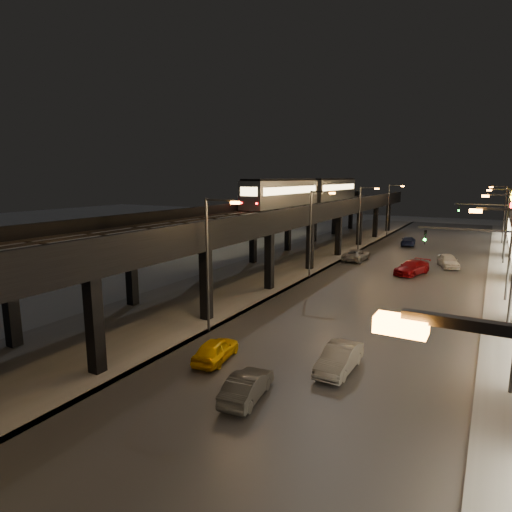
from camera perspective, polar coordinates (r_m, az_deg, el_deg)
The scene contains 25 objects.
ground at distance 21.01m, azimuth -26.94°, elevation -20.24°, with size 220.00×220.00×0.00m, color silver.
road_surface at distance 46.47m, azimuth 18.42°, elevation -2.88°, with size 17.00×120.00×0.06m, color #46474D.
sidewalk_right at distance 45.79m, azimuth 30.81°, elevation -3.98°, with size 4.00×120.00×0.14m, color #9FA1A8.
under_viaduct_pavement at distance 50.59m, azimuth 3.25°, elevation -1.29°, with size 11.00×120.00×0.06m, color #9FA1A8.
elevated_viaduct at distance 46.95m, azimuth 1.63°, elevation 4.71°, with size 9.00×100.00×6.30m.
viaduct_trackbed at distance 46.99m, azimuth 1.70°, elevation 5.66°, with size 8.40×100.00×0.32m.
viaduct_parapet_streetside at distance 45.14m, azimuth 6.66°, elevation 5.99°, with size 0.30×100.00×1.10m, color black.
viaduct_parapet_far at distance 49.13m, azimuth -2.81°, elevation 6.40°, with size 0.30×100.00×1.10m, color black.
streetlight_left_1 at distance 28.14m, azimuth -6.07°, elevation -0.03°, with size 2.57×0.28×9.00m.
streetlight_left_2 at distance 43.92m, azimuth 7.59°, elevation 3.72°, with size 2.57×0.28×9.00m.
streetlight_right_2 at distance 40.92m, azimuth 30.52°, elevation 1.86°, with size 2.56×0.28×9.00m.
streetlight_left_3 at distance 60.94m, azimuth 13.88°, elevation 5.38°, with size 2.57×0.28×9.00m.
streetlight_right_3 at distance 58.82m, azimuth 30.23°, elevation 4.09°, with size 2.56×0.28×9.00m.
streetlight_left_4 at distance 78.40m, azimuth 17.41°, elevation 6.28°, with size 2.57×0.28×9.00m.
streetlight_right_4 at distance 76.76m, azimuth 30.07°, elevation 5.28°, with size 2.56×0.28×9.00m.
traffic_light_rig_a at distance 32.12m, azimuth 29.09°, elevation -1.34°, with size 6.10×0.34×7.00m.
traffic_light_rig_b at distance 61.86m, azimuth 29.31°, elevation 3.73°, with size 6.10×0.34×7.00m.
subway_train at distance 64.29m, azimuth 7.22°, elevation 8.65°, with size 2.94×36.22×3.51m.
car_taxi at distance 24.96m, azimuth -5.39°, elevation -12.44°, with size 1.52×3.77×1.29m, color #FAC200.
car_near_white at distance 20.98m, azimuth -1.21°, elevation -17.07°, with size 1.36×3.89×1.28m, color #454546.
car_mid_silver at distance 54.73m, azimuth 13.22°, elevation 0.09°, with size 2.41×5.22×1.45m, color gray.
car_mid_dark at distance 69.01m, azimuth 19.62°, elevation 1.85°, with size 1.96×4.83×1.40m, color #131E49.
car_onc_silver at distance 24.01m, azimuth 11.03°, elevation -13.40°, with size 1.48×4.24×1.40m, color gray.
car_onc_white at distance 48.71m, azimuth 20.07°, elevation -1.53°, with size 2.07×5.09×1.48m, color maroon.
car_onc_red at distance 54.14m, azimuth 24.23°, elevation -0.64°, with size 1.80×4.47×1.52m, color white.
Camera 1 is at (15.57, -9.58, 10.35)m, focal length 30.00 mm.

